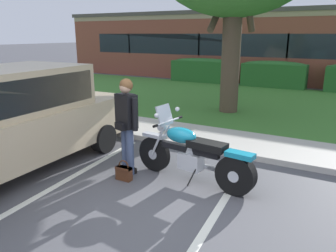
{
  "coord_description": "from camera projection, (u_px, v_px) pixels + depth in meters",
  "views": [
    {
      "loc": [
        2.19,
        -3.6,
        2.43
      ],
      "look_at": [
        -0.57,
        1.35,
        0.85
      ],
      "focal_mm": 35.53,
      "sensor_mm": 36.0,
      "label": 1
    }
  ],
  "objects": [
    {
      "name": "stall_stripe_1",
      "position": [
        213.0,
        219.0,
        4.51
      ],
      "size": [
        0.46,
        4.4,
        0.01
      ],
      "primitive_type": "cube",
      "rotation": [
        0.0,
        0.0,
        0.08
      ],
      "color": "silver",
      "rests_on": "ground"
    },
    {
      "name": "brick_building",
      "position": [
        302.0,
        45.0,
        19.32
      ],
      "size": [
        26.66,
        9.46,
        3.62
      ],
      "color": "brown",
      "rests_on": "ground"
    },
    {
      "name": "concrete_walk",
      "position": [
        235.0,
        141.0,
        7.66
      ],
      "size": [
        60.0,
        1.5,
        0.08
      ],
      "primitive_type": "cube",
      "color": "#B7B2A8",
      "rests_on": "ground"
    },
    {
      "name": "parked_suv_adjacent",
      "position": [
        9.0,
        119.0,
        5.93
      ],
      "size": [
        2.12,
        4.89,
        1.86
      ],
      "color": "tan",
      "rests_on": "ground"
    },
    {
      "name": "hedge_left",
      "position": [
        204.0,
        70.0,
        16.88
      ],
      "size": [
        3.34,
        0.9,
        1.24
      ],
      "color": "#286028",
      "rests_on": "ground"
    },
    {
      "name": "stall_stripe_0",
      "position": [
        69.0,
        179.0,
        5.76
      ],
      "size": [
        0.46,
        4.4,
        0.01
      ],
      "primitive_type": "cube",
      "rotation": [
        0.0,
        0.0,
        0.08
      ],
      "color": "silver",
      "rests_on": "ground"
    },
    {
      "name": "handbag",
      "position": [
        124.0,
        172.0,
        5.68
      ],
      "size": [
        0.28,
        0.13,
        0.36
      ],
      "color": "#562D19",
      "rests_on": "ground"
    },
    {
      "name": "hedge_center_left",
      "position": [
        274.0,
        74.0,
        15.25
      ],
      "size": [
        2.86,
        0.9,
        1.24
      ],
      "color": "#286028",
      "rests_on": "ground"
    },
    {
      "name": "ground_plane",
      "position": [
        157.0,
        211.0,
        4.7
      ],
      "size": [
        140.0,
        140.0,
        0.0
      ],
      "primitive_type": "plane",
      "color": "#4C4C51"
    },
    {
      "name": "rider_person",
      "position": [
        127.0,
        120.0,
        5.73
      ],
      "size": [
        0.55,
        0.37,
        1.7
      ],
      "color": "black",
      "rests_on": "ground"
    },
    {
      "name": "motorcycle",
      "position": [
        196.0,
        155.0,
        5.5
      ],
      "size": [
        2.24,
        0.82,
        1.26
      ],
      "color": "black",
      "rests_on": "ground"
    },
    {
      "name": "curb_strip",
      "position": [
        223.0,
        151.0,
        6.94
      ],
      "size": [
        60.0,
        0.2,
        0.12
      ],
      "primitive_type": "cube",
      "color": "#B7B2A8",
      "rests_on": "ground"
    },
    {
      "name": "grass_lawn",
      "position": [
        277.0,
        105.0,
        11.58
      ],
      "size": [
        60.0,
        7.81,
        0.06
      ],
      "primitive_type": "cube",
      "color": "#3D752D",
      "rests_on": "ground"
    }
  ]
}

